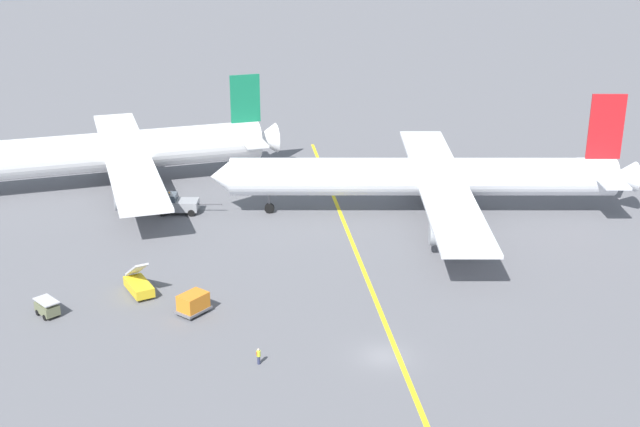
% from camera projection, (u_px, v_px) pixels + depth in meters
% --- Properties ---
extents(ground_plane, '(600.00, 600.00, 0.00)m').
position_uv_depth(ground_plane, '(383.00, 356.00, 76.66)').
color(ground_plane, slate).
extents(taxiway_stripe, '(12.07, 119.49, 0.01)m').
position_uv_depth(taxiway_stripe, '(378.00, 305.00, 86.26)').
color(taxiway_stripe, yellow).
rests_on(taxiway_stripe, ground).
extents(airliner_at_gate_left, '(48.74, 50.00, 14.95)m').
position_uv_depth(airliner_at_gate_left, '(114.00, 152.00, 120.28)').
color(airliner_at_gate_left, white).
rests_on(airliner_at_gate_left, ground).
extents(airliner_being_pushed, '(54.92, 49.18, 15.95)m').
position_uv_depth(airliner_being_pushed, '(427.00, 177.00, 109.56)').
color(airliner_being_pushed, white).
rests_on(airliner_being_pushed, ground).
extents(pushback_tug, '(8.47, 3.98, 2.93)m').
position_uv_depth(pushback_tug, '(177.00, 204.00, 110.97)').
color(pushback_tug, gray).
rests_on(pushback_tug, ground).
extents(gse_baggage_cart_trailing, '(2.78, 3.15, 1.71)m').
position_uv_depth(gse_baggage_cart_trailing, '(47.00, 308.00, 83.79)').
color(gse_baggage_cart_trailing, '#666B4C').
rests_on(gse_baggage_cart_trailing, ground).
extents(gse_stair_truck_yellow, '(3.23, 4.93, 4.06)m').
position_uv_depth(gse_stair_truck_yellow, '(139.00, 285.00, 88.39)').
color(gse_stair_truck_yellow, gold).
rests_on(gse_stair_truck_yellow, ground).
extents(gse_container_dolly_flat, '(3.87, 3.74, 2.15)m').
position_uv_depth(gse_container_dolly_flat, '(193.00, 303.00, 84.08)').
color(gse_container_dolly_flat, slate).
rests_on(gse_container_dolly_flat, ground).
extents(ground_crew_ramp_agent_by_cones, '(0.42, 0.42, 1.56)m').
position_uv_depth(ground_crew_ramp_agent_by_cones, '(259.00, 356.00, 75.08)').
color(ground_crew_ramp_agent_by_cones, '#2D3351').
rests_on(ground_crew_ramp_agent_by_cones, ground).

